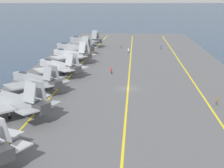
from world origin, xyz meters
TOP-DOWN VIEW (x-y plane):
  - ground_plane at (0.00, 0.00)m, footprint 2000.00×2000.00m
  - carrier_deck at (0.00, 0.00)m, footprint 224.78×54.22m
  - deck_stripe_foul_line at (0.00, -14.91)m, footprint 202.30×1.28m
  - deck_stripe_centerline at (0.00, 0.00)m, footprint 202.30×0.36m
  - deck_stripe_edge_line at (0.00, 14.91)m, footprint 202.25×5.09m
  - parked_jet_third at (-18.57, 18.72)m, footprint 13.98×16.38m
  - parked_jet_fourth at (-2.99, 19.40)m, footprint 13.33×14.92m
  - parked_jet_fifth at (12.12, 17.82)m, footprint 13.65×15.19m
  - parked_jet_sixth at (29.12, 17.71)m, footprint 13.16×15.35m
  - parked_jet_seventh at (44.76, 19.69)m, footprint 13.92×16.86m
  - parked_jet_eighth at (61.26, 18.39)m, footprint 12.45×15.92m
  - crew_red_vest at (14.09, 4.57)m, footprint 0.34×0.43m
  - crew_blue_vest at (57.35, -11.03)m, footprint 0.46×0.43m
  - crew_green_vest at (58.30, 3.90)m, footprint 0.43×0.34m
  - crew_brown_vest at (-10.52, -16.32)m, footprint 0.39×0.45m
  - crew_white_vest at (47.39, 0.93)m, footprint 0.31×0.41m

SIDE VIEW (x-z plane):
  - ground_plane at x=0.00m, z-range 0.00..0.00m
  - carrier_deck at x=0.00m, z-range 0.00..0.40m
  - deck_stripe_foul_line at x=0.00m, z-range 0.40..0.41m
  - deck_stripe_centerline at x=0.00m, z-range 0.40..0.41m
  - deck_stripe_edge_line at x=0.00m, z-range 0.40..0.41m
  - crew_red_vest at x=14.09m, z-range 0.48..2.20m
  - crew_blue_vest at x=57.35m, z-range 0.48..2.20m
  - crew_brown_vest at x=-10.52m, z-range 0.48..2.21m
  - crew_white_vest at x=47.39m, z-range 0.48..2.21m
  - crew_green_vest at x=58.30m, z-range 0.49..2.29m
  - parked_jet_seventh at x=44.76m, z-range -0.53..5.92m
  - parked_jet_fifth at x=12.12m, z-range -0.25..5.88m
  - parked_jet_fourth at x=-2.99m, z-range -0.19..5.82m
  - parked_jet_sixth at x=29.12m, z-range -0.31..6.29m
  - parked_jet_eighth at x=61.26m, z-range -0.28..6.41m
  - parked_jet_third at x=-18.57m, z-range -0.20..6.56m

